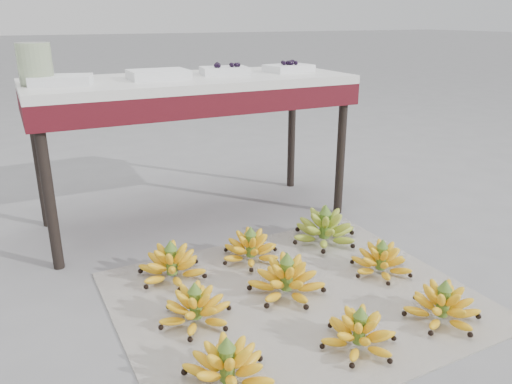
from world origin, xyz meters
name	(u,v)px	position (x,y,z in m)	size (l,w,h in m)	color
ground	(311,291)	(0.00, 0.00, 0.00)	(60.00, 60.00, 0.00)	slate
newspaper_mat	(295,298)	(-0.08, -0.02, 0.00)	(1.25, 1.05, 0.01)	white
bunch_front_left	(227,369)	(-0.48, -0.33, 0.06)	(0.32, 0.32, 0.16)	yellow
bunch_front_center	(359,333)	(-0.05, -0.35, 0.06)	(0.30, 0.30, 0.15)	yellow
bunch_front_right	(442,306)	(0.29, -0.36, 0.06)	(0.33, 0.33, 0.15)	yellow
bunch_mid_left	(196,308)	(-0.46, 0.00, 0.06)	(0.30, 0.30, 0.15)	yellow
bunch_mid_center	(287,280)	(-0.10, 0.02, 0.06)	(0.33, 0.33, 0.17)	yellow
bunch_mid_right	(381,261)	(0.32, -0.01, 0.06)	(0.24, 0.24, 0.15)	yellow
bunch_back_left	(172,265)	(-0.44, 0.32, 0.06)	(0.27, 0.27, 0.16)	yellow
bunch_back_center	(251,248)	(-0.10, 0.32, 0.06)	(0.29, 0.29, 0.15)	yellow
bunch_back_right	(325,229)	(0.28, 0.34, 0.07)	(0.35, 0.35, 0.18)	olive
vendor_table	(192,94)	(-0.14, 0.87, 0.63)	(1.48, 0.59, 0.71)	black
tray_far_left	(62,80)	(-0.71, 0.83, 0.73)	(0.27, 0.22, 0.04)	silver
tray_left	(158,74)	(-0.30, 0.85, 0.73)	(0.26, 0.19, 0.04)	silver
tray_right	(225,70)	(0.04, 0.89, 0.73)	(0.24, 0.19, 0.06)	silver
tray_far_right	(289,68)	(0.38, 0.86, 0.73)	(0.24, 0.19, 0.06)	silver
glass_jar	(35,64)	(-0.80, 0.85, 0.79)	(0.13, 0.13, 0.17)	#DAEFBE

